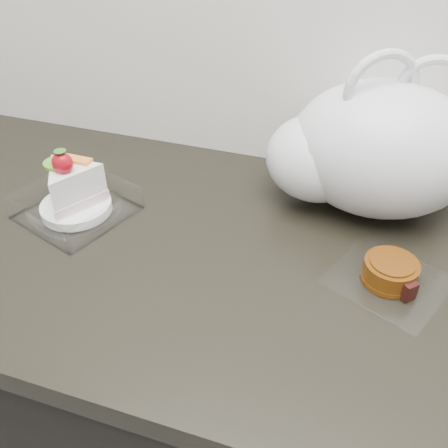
{
  "coord_description": "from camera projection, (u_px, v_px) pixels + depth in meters",
  "views": [
    {
      "loc": [
        0.09,
        1.09,
        1.43
      ],
      "look_at": [
        -0.12,
        1.7,
        0.94
      ],
      "focal_mm": 40.0,
      "sensor_mm": 36.0,
      "label": 1
    }
  ],
  "objects": [
    {
      "name": "mooncake_wrap",
      "position": [
        390.0,
        274.0,
        0.75
      ],
      "size": [
        0.21,
        0.21,
        0.04
      ],
      "rotation": [
        0.0,
        0.0,
        -0.24
      ],
      "color": "white",
      "rests_on": "counter"
    },
    {
      "name": "counter",
      "position": [
        274.0,
        419.0,
        1.06
      ],
      "size": [
        2.04,
        0.64,
        0.9
      ],
      "color": "black",
      "rests_on": "ground"
    },
    {
      "name": "plastic_bag",
      "position": [
        368.0,
        150.0,
        0.85
      ],
      "size": [
        0.41,
        0.34,
        0.29
      ],
      "rotation": [
        0.0,
        0.0,
        0.38
      ],
      "color": "white",
      "rests_on": "counter"
    },
    {
      "name": "cake_tray",
      "position": [
        74.0,
        197.0,
        0.88
      ],
      "size": [
        0.22,
        0.22,
        0.13
      ],
      "rotation": [
        0.0,
        0.0,
        -0.33
      ],
      "color": "white",
      "rests_on": "counter"
    }
  ]
}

